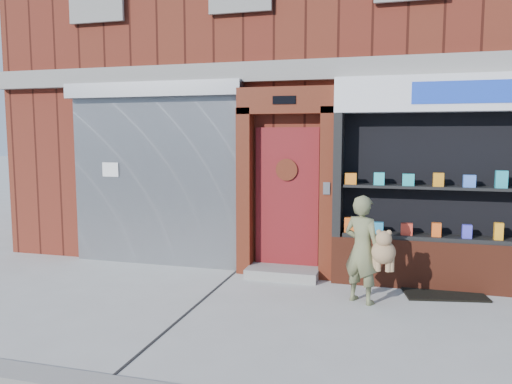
% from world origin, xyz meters
% --- Properties ---
extents(ground, '(80.00, 80.00, 0.00)m').
position_xyz_m(ground, '(0.00, 0.00, 0.00)').
color(ground, '#9E9E99').
rests_on(ground, ground).
extents(building, '(12.00, 8.16, 8.00)m').
position_xyz_m(building, '(-0.00, 5.99, 4.00)').
color(building, '#5C1F15').
rests_on(building, ground).
extents(shutter_bay, '(3.10, 0.30, 3.04)m').
position_xyz_m(shutter_bay, '(-3.00, 1.93, 1.72)').
color(shutter_bay, gray).
rests_on(shutter_bay, ground).
extents(red_door_bay, '(1.52, 0.58, 2.90)m').
position_xyz_m(red_door_bay, '(-0.75, 1.86, 1.46)').
color(red_door_bay, '#4F1A0D').
rests_on(red_door_bay, ground).
extents(pharmacy_bay, '(3.50, 0.41, 3.00)m').
position_xyz_m(pharmacy_bay, '(1.75, 1.81, 1.37)').
color(pharmacy_bay, maroon).
rests_on(pharmacy_bay, ground).
extents(woman, '(0.73, 0.55, 1.41)m').
position_xyz_m(woman, '(0.52, 0.85, 0.71)').
color(woman, '#676B46').
rests_on(woman, ground).
extents(doormat, '(1.19, 0.93, 0.03)m').
position_xyz_m(doormat, '(1.55, 1.55, 0.01)').
color(doormat, black).
rests_on(doormat, ground).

